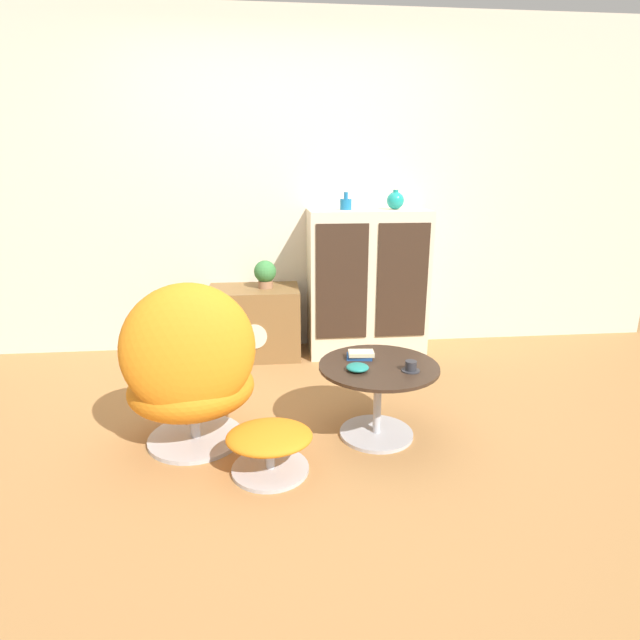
{
  "coord_description": "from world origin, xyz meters",
  "views": [
    {
      "loc": [
        -0.19,
        -2.45,
        1.45
      ],
      "look_at": [
        0.12,
        0.51,
        0.55
      ],
      "focal_mm": 28.0,
      "sensor_mm": 36.0,
      "label": 1
    }
  ],
  "objects_px": {
    "sideboard": "(367,283)",
    "teacup": "(411,367)",
    "ottoman": "(270,443)",
    "tv_console": "(255,322)",
    "bowl": "(357,367)",
    "coffee_table": "(378,388)",
    "egg_chair": "(191,371)",
    "vase_inner_left": "(395,200)",
    "vase_leftmost": "(346,204)",
    "potted_plant": "(265,273)",
    "book_stack": "(360,355)"
  },
  "relations": [
    {
      "from": "sideboard",
      "to": "teacup",
      "type": "bearing_deg",
      "value": -91.82
    },
    {
      "from": "potted_plant",
      "to": "tv_console",
      "type": "bearing_deg",
      "value": -179.71
    },
    {
      "from": "vase_inner_left",
      "to": "teacup",
      "type": "relative_size",
      "value": 1.53
    },
    {
      "from": "sideboard",
      "to": "coffee_table",
      "type": "xyz_separation_m",
      "value": [
        -0.2,
        -1.37,
        -0.29
      ]
    },
    {
      "from": "potted_plant",
      "to": "egg_chair",
      "type": "bearing_deg",
      "value": -105.96
    },
    {
      "from": "ottoman",
      "to": "vase_leftmost",
      "type": "xyz_separation_m",
      "value": [
        0.62,
        1.67,
        1.04
      ]
    },
    {
      "from": "vase_inner_left",
      "to": "tv_console",
      "type": "bearing_deg",
      "value": -179.46
    },
    {
      "from": "bowl",
      "to": "tv_console",
      "type": "bearing_deg",
      "value": 111.91
    },
    {
      "from": "egg_chair",
      "to": "teacup",
      "type": "xyz_separation_m",
      "value": [
        1.15,
        -0.09,
        0.01
      ]
    },
    {
      "from": "tv_console",
      "to": "egg_chair",
      "type": "xyz_separation_m",
      "value": [
        -0.3,
        -1.37,
        0.16
      ]
    },
    {
      "from": "potted_plant",
      "to": "bowl",
      "type": "height_order",
      "value": "potted_plant"
    },
    {
      "from": "bowl",
      "to": "vase_leftmost",
      "type": "bearing_deg",
      "value": 84.14
    },
    {
      "from": "egg_chair",
      "to": "vase_leftmost",
      "type": "bearing_deg",
      "value": 53.52
    },
    {
      "from": "tv_console",
      "to": "bowl",
      "type": "bearing_deg",
      "value": -68.09
    },
    {
      "from": "sideboard",
      "to": "coffee_table",
      "type": "bearing_deg",
      "value": -98.1
    },
    {
      "from": "sideboard",
      "to": "egg_chair",
      "type": "relative_size",
      "value": 1.23
    },
    {
      "from": "book_stack",
      "to": "bowl",
      "type": "xyz_separation_m",
      "value": [
        -0.05,
        -0.17,
        -0.0
      ]
    },
    {
      "from": "vase_inner_left",
      "to": "bowl",
      "type": "distance_m",
      "value": 1.72
    },
    {
      "from": "vase_leftmost",
      "to": "book_stack",
      "type": "xyz_separation_m",
      "value": [
        -0.1,
        -1.27,
        -0.75
      ]
    },
    {
      "from": "sideboard",
      "to": "teacup",
      "type": "xyz_separation_m",
      "value": [
        -0.05,
        -1.47,
        -0.13
      ]
    },
    {
      "from": "tv_console",
      "to": "potted_plant",
      "type": "xyz_separation_m",
      "value": [
        0.09,
        0.0,
        0.4
      ]
    },
    {
      "from": "sideboard",
      "to": "vase_leftmost",
      "type": "xyz_separation_m",
      "value": [
        -0.18,
        0.0,
        0.62
      ]
    },
    {
      "from": "vase_leftmost",
      "to": "book_stack",
      "type": "height_order",
      "value": "vase_leftmost"
    },
    {
      "from": "sideboard",
      "to": "vase_leftmost",
      "type": "distance_m",
      "value": 0.65
    },
    {
      "from": "tv_console",
      "to": "egg_chair",
      "type": "height_order",
      "value": "egg_chair"
    },
    {
      "from": "vase_leftmost",
      "to": "vase_inner_left",
      "type": "height_order",
      "value": "vase_inner_left"
    },
    {
      "from": "ottoman",
      "to": "potted_plant",
      "type": "xyz_separation_m",
      "value": [
        -0.01,
        1.66,
        0.52
      ]
    },
    {
      "from": "tv_console",
      "to": "vase_inner_left",
      "type": "height_order",
      "value": "vase_inner_left"
    },
    {
      "from": "sideboard",
      "to": "coffee_table",
      "type": "relative_size",
      "value": 1.76
    },
    {
      "from": "ottoman",
      "to": "book_stack",
      "type": "xyz_separation_m",
      "value": [
        0.52,
        0.4,
        0.29
      ]
    },
    {
      "from": "potted_plant",
      "to": "vase_inner_left",
      "type": "bearing_deg",
      "value": 0.57
    },
    {
      "from": "coffee_table",
      "to": "vase_leftmost",
      "type": "xyz_separation_m",
      "value": [
        0.02,
        1.37,
        0.91
      ]
    },
    {
      "from": "sideboard",
      "to": "vase_leftmost",
      "type": "height_order",
      "value": "vase_leftmost"
    },
    {
      "from": "coffee_table",
      "to": "egg_chair",
      "type": "bearing_deg",
      "value": -179.51
    },
    {
      "from": "ottoman",
      "to": "coffee_table",
      "type": "height_order",
      "value": "coffee_table"
    },
    {
      "from": "vase_inner_left",
      "to": "teacup",
      "type": "distance_m",
      "value": 1.69
    },
    {
      "from": "coffee_table",
      "to": "teacup",
      "type": "distance_m",
      "value": 0.24
    },
    {
      "from": "tv_console",
      "to": "coffee_table",
      "type": "distance_m",
      "value": 1.54
    },
    {
      "from": "teacup",
      "to": "book_stack",
      "type": "height_order",
      "value": "teacup"
    },
    {
      "from": "sideboard",
      "to": "potted_plant",
      "type": "relative_size",
      "value": 5.31
    },
    {
      "from": "tv_console",
      "to": "teacup",
      "type": "distance_m",
      "value": 1.71
    },
    {
      "from": "tv_console",
      "to": "ottoman",
      "type": "xyz_separation_m",
      "value": [
        0.1,
        -1.66,
        -0.12
      ]
    },
    {
      "from": "tv_console",
      "to": "bowl",
      "type": "relative_size",
      "value": 5.88
    },
    {
      "from": "ottoman",
      "to": "teacup",
      "type": "height_order",
      "value": "teacup"
    },
    {
      "from": "coffee_table",
      "to": "vase_leftmost",
      "type": "height_order",
      "value": "vase_leftmost"
    },
    {
      "from": "coffee_table",
      "to": "vase_inner_left",
      "type": "distance_m",
      "value": 1.71
    },
    {
      "from": "ottoman",
      "to": "vase_leftmost",
      "type": "relative_size",
      "value": 3.24
    },
    {
      "from": "tv_console",
      "to": "book_stack",
      "type": "height_order",
      "value": "tv_console"
    },
    {
      "from": "book_stack",
      "to": "sideboard",
      "type": "bearing_deg",
      "value": 77.57
    },
    {
      "from": "egg_chair",
      "to": "ottoman",
      "type": "xyz_separation_m",
      "value": [
        0.4,
        -0.28,
        -0.28
      ]
    }
  ]
}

